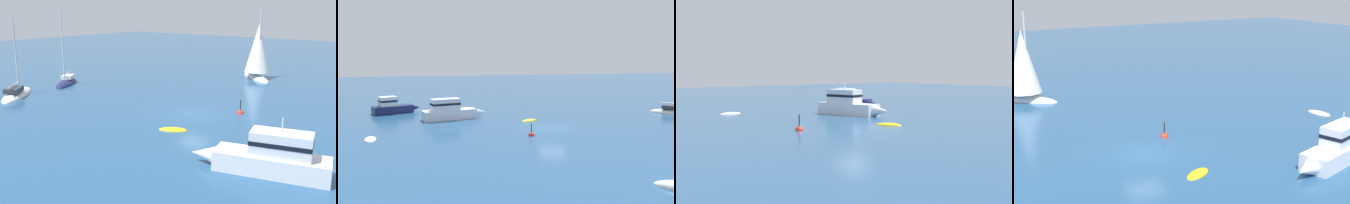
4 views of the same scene
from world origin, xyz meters
The scene contains 6 objects.
ground_plane centered at (0.00, 0.00, 0.00)m, with size 160.00×160.00×0.00m, color navy.
rib centered at (-4.54, -1.24, 0.00)m, with size 1.78×2.26×0.39m.
motor_cruiser centered at (-7.37, -9.78, 0.96)m, with size 3.32×7.67×3.17m.
motor_cruiser_1 centered at (-12.85, -16.65, 0.81)m, with size 3.54×6.03×2.80m.
dinghy centered at (1.33, -17.38, 0.00)m, with size 2.31×1.23×0.35m.
channel_buoy centered at (2.60, -2.91, 0.02)m, with size 0.59×0.59×1.43m.
Camera 3 is at (20.95, 26.28, 4.48)m, focal length 51.70 mm.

